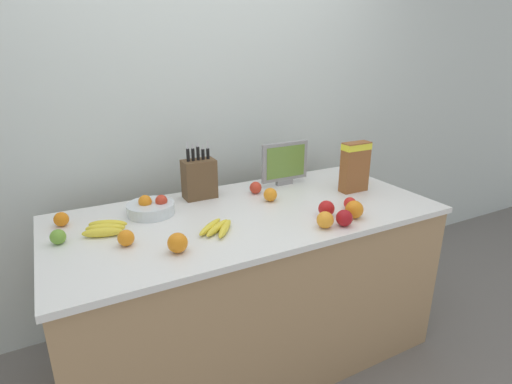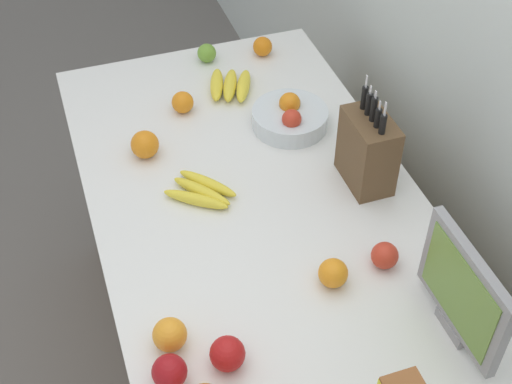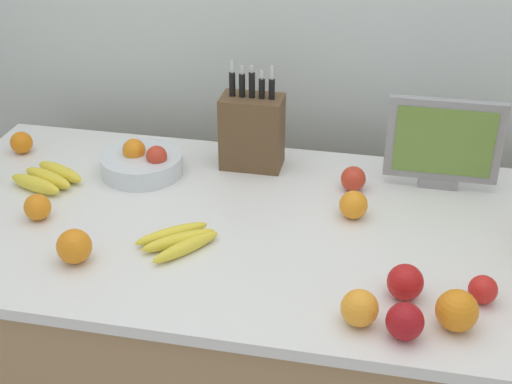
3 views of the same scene
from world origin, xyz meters
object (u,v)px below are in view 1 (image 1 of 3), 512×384
(banana_bunch_left, at_px, (105,228))
(orange_by_cereal, at_px, (359,176))
(fruit_bowl, at_px, (151,208))
(apple_leftmost, at_px, (350,203))
(apple_near_bananas, at_px, (326,209))
(knife_block, at_px, (199,178))
(cereal_box, at_px, (355,165))
(orange_front_right, at_px, (270,195))
(orange_front_left, at_px, (126,238))
(banana_bunch_right, at_px, (217,228))
(apple_front, at_px, (58,237))
(orange_near_bowl, at_px, (61,219))
(apple_by_knife_block, at_px, (256,188))
(small_monitor, at_px, (285,162))
(apple_rightmost, at_px, (344,218))
(orange_front_center, at_px, (325,220))
(orange_mid_left, at_px, (178,243))
(orange_mid_right, at_px, (354,210))

(banana_bunch_left, relative_size, orange_by_cereal, 2.62)
(fruit_bowl, distance_m, apple_leftmost, 1.03)
(apple_near_bananas, bearing_deg, orange_by_cereal, 33.51)
(knife_block, xyz_separation_m, cereal_box, (0.84, -0.32, 0.05))
(orange_front_right, height_order, orange_by_cereal, orange_by_cereal)
(orange_front_left, relative_size, orange_front_right, 0.94)
(banana_bunch_right, height_order, apple_front, apple_front)
(apple_front, bearing_deg, orange_near_bowl, 83.00)
(orange_front_left, bearing_deg, apple_leftmost, -6.28)
(knife_block, height_order, apple_by_knife_block, knife_block)
(apple_leftmost, relative_size, apple_front, 0.98)
(fruit_bowl, height_order, apple_by_knife_block, fruit_bowl)
(banana_bunch_right, bearing_deg, banana_bunch_left, 153.76)
(small_monitor, height_order, apple_rightmost, small_monitor)
(banana_bunch_left, distance_m, orange_front_center, 1.02)
(fruit_bowl, distance_m, apple_by_knife_block, 0.62)
(banana_bunch_right, relative_size, orange_front_left, 2.99)
(apple_leftmost, distance_m, orange_mid_left, 0.94)
(orange_near_bowl, relative_size, orange_mid_left, 0.81)
(small_monitor, xyz_separation_m, orange_near_bowl, (-1.26, -0.03, -0.11))
(cereal_box, height_order, orange_front_left, cereal_box)
(banana_bunch_right, bearing_deg, orange_mid_right, -14.97)
(fruit_bowl, relative_size, orange_front_center, 2.96)
(orange_mid_right, relative_size, orange_by_cereal, 1.09)
(orange_front_right, bearing_deg, fruit_bowl, 168.88)
(orange_near_bowl, bearing_deg, orange_front_right, -9.59)
(banana_bunch_right, height_order, apple_rightmost, apple_rightmost)
(knife_block, height_order, banana_bunch_left, knife_block)
(apple_by_knife_block, distance_m, orange_front_left, 0.86)
(banana_bunch_right, xyz_separation_m, apple_leftmost, (0.72, -0.07, 0.02))
(banana_bunch_left, relative_size, apple_near_bananas, 2.65)
(fruit_bowl, distance_m, orange_near_bowl, 0.42)
(orange_front_right, xyz_separation_m, orange_by_cereal, (0.66, 0.03, 0.00))
(banana_bunch_left, bearing_deg, knife_block, 23.37)
(orange_mid_right, bearing_deg, orange_front_left, 167.99)
(orange_by_cereal, bearing_deg, apple_leftmost, -137.24)
(fruit_bowl, bearing_deg, apple_near_bananas, -29.85)
(apple_rightmost, relative_size, orange_by_cereal, 0.96)
(orange_mid_right, height_order, orange_near_bowl, orange_mid_right)
(apple_near_bananas, bearing_deg, small_monitor, 81.27)
(small_monitor, distance_m, orange_front_right, 0.32)
(banana_bunch_right, relative_size, apple_rightmost, 2.66)
(knife_block, xyz_separation_m, small_monitor, (0.55, -0.03, 0.03))
(knife_block, distance_m, banana_bunch_left, 0.60)
(banana_bunch_left, bearing_deg, orange_front_right, -0.10)
(banana_bunch_left, relative_size, apple_by_knife_block, 3.07)
(orange_front_center, relative_size, orange_mid_left, 0.95)
(apple_leftmost, distance_m, orange_front_center, 0.29)
(apple_rightmost, bearing_deg, orange_by_cereal, 42.73)
(cereal_box, distance_m, banana_bunch_left, 1.40)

